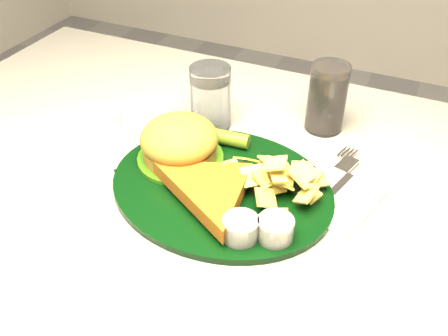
# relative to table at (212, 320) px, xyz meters

# --- Properties ---
(table) EXTENTS (1.20, 0.80, 0.75)m
(table) POSITION_rel_table_xyz_m (0.00, 0.00, 0.00)
(table) COLOR gray
(table) RESTS_ON ground
(dinner_plate) EXTENTS (0.37, 0.32, 0.08)m
(dinner_plate) POSITION_rel_table_xyz_m (0.03, -0.02, 0.41)
(dinner_plate) COLOR black
(dinner_plate) RESTS_ON table
(water_glass) EXTENTS (0.09, 0.09, 0.11)m
(water_glass) POSITION_rel_table_xyz_m (-0.06, 0.14, 0.43)
(water_glass) COLOR white
(water_glass) RESTS_ON table
(cola_glass) EXTENTS (0.09, 0.09, 0.12)m
(cola_glass) POSITION_rel_table_xyz_m (0.13, 0.21, 0.44)
(cola_glass) COLOR black
(cola_glass) RESTS_ON table
(fork_napkin) EXTENTS (0.18, 0.21, 0.01)m
(fork_napkin) POSITION_rel_table_xyz_m (0.19, 0.03, 0.38)
(fork_napkin) COLOR white
(fork_napkin) RESTS_ON table
(spoon) EXTENTS (0.13, 0.17, 0.01)m
(spoon) POSITION_rel_table_xyz_m (-0.11, -0.00, 0.38)
(spoon) COLOR silver
(spoon) RESTS_ON table
(ramekin) EXTENTS (0.06, 0.06, 0.03)m
(ramekin) POSITION_rel_table_xyz_m (-0.19, 0.09, 0.39)
(ramekin) COLOR white
(ramekin) RESTS_ON table
(wrapped_straw) EXTENTS (0.23, 0.14, 0.01)m
(wrapped_straw) POSITION_rel_table_xyz_m (-0.05, 0.10, 0.38)
(wrapped_straw) COLOR white
(wrapped_straw) RESTS_ON table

